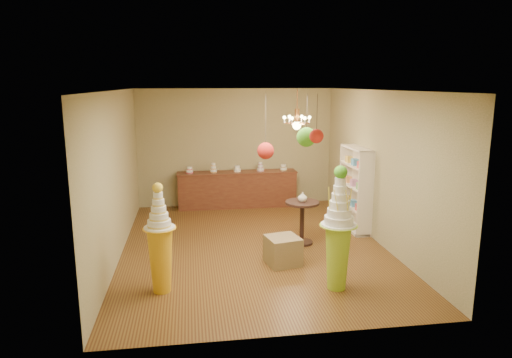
{
  "coord_description": "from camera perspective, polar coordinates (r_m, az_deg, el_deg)",
  "views": [
    {
      "loc": [
        -1.18,
        -8.36,
        3.12
      ],
      "look_at": [
        0.05,
        0.0,
        1.35
      ],
      "focal_mm": 32.0,
      "sensor_mm": 36.0,
      "label": 1
    }
  ],
  "objects": [
    {
      "name": "pom_red_right",
      "position": [
        5.76,
        7.56,
        5.35
      ],
      "size": [
        0.18,
        0.18,
        0.61
      ],
      "color": "#433A30",
      "rests_on": "ceiling"
    },
    {
      "name": "round_table",
      "position": [
        9.05,
        5.78,
        -4.69
      ],
      "size": [
        0.81,
        0.81,
        0.86
      ],
      "rotation": [
        0.0,
        0.0,
        -0.25
      ],
      "color": "black",
      "rests_on": "floor"
    },
    {
      "name": "pom_green_mid",
      "position": [
        6.33,
        6.32,
        5.23
      ],
      "size": [
        0.27,
        0.27,
        0.74
      ],
      "color": "#433A30",
      "rests_on": "ceiling"
    },
    {
      "name": "ceiling",
      "position": [
        8.45,
        -0.34,
        11.03
      ],
      "size": [
        6.5,
        6.5,
        0.0
      ],
      "primitive_type": "plane",
      "rotation": [
        3.14,
        0.0,
        0.0
      ],
      "color": "white",
      "rests_on": "ground"
    },
    {
      "name": "wall_left",
      "position": [
        8.62,
        -17.01,
        0.49
      ],
      "size": [
        0.04,
        6.5,
        3.0
      ],
      "primitive_type": "cube",
      "color": "#999167",
      "rests_on": "ground"
    },
    {
      "name": "wall_right",
      "position": [
        9.28,
        15.15,
        1.38
      ],
      "size": [
        0.04,
        6.5,
        3.0
      ],
      "primitive_type": "cube",
      "color": "#999167",
      "rests_on": "ground"
    },
    {
      "name": "wall_back",
      "position": [
        11.78,
        -2.54,
        3.94
      ],
      "size": [
        5.0,
        0.04,
        3.0
      ],
      "primitive_type": "cube",
      "color": "#999167",
      "rests_on": "ground"
    },
    {
      "name": "shelving_unit",
      "position": [
        10.06,
        12.33,
        -1.16
      ],
      "size": [
        0.33,
        1.2,
        1.8
      ],
      "color": "silver",
      "rests_on": "floor"
    },
    {
      "name": "floor",
      "position": [
        9.0,
        -0.31,
        -8.43
      ],
      "size": [
        6.5,
        6.5,
        0.0
      ],
      "primitive_type": "plane",
      "color": "#573717",
      "rests_on": "ground"
    },
    {
      "name": "pom_red_left",
      "position": [
        7.03,
        1.21,
        3.55
      ],
      "size": [
        0.26,
        0.26,
        1.02
      ],
      "color": "#433A30",
      "rests_on": "ceiling"
    },
    {
      "name": "pedestal_green",
      "position": [
        7.11,
        10.21,
        -7.64
      ],
      "size": [
        0.58,
        0.58,
        1.94
      ],
      "rotation": [
        0.0,
        0.0,
        -0.08
      ],
      "color": "#9ECC2D",
      "rests_on": "floor"
    },
    {
      "name": "burlap_riser",
      "position": [
        8.12,
        3.37,
        -8.91
      ],
      "size": [
        0.65,
        0.65,
        0.49
      ],
      "primitive_type": "cube",
      "rotation": [
        0.0,
        0.0,
        0.21
      ],
      "color": "olive",
      "rests_on": "floor"
    },
    {
      "name": "wall_front",
      "position": [
        5.49,
        4.45,
        -5.36
      ],
      "size": [
        5.0,
        0.04,
        3.0
      ],
      "primitive_type": "cube",
      "color": "#999167",
      "rests_on": "ground"
    },
    {
      "name": "sideboard",
      "position": [
        11.7,
        -2.36,
        -1.21
      ],
      "size": [
        3.04,
        0.54,
        1.16
      ],
      "color": "#592C1C",
      "rests_on": "floor"
    },
    {
      "name": "chandelier",
      "position": [
        9.75,
        5.13,
        6.99
      ],
      "size": [
        0.68,
        0.68,
        0.85
      ],
      "rotation": [
        0.0,
        0.0,
        -0.11
      ],
      "color": "#CC8048",
      "rests_on": "ceiling"
    },
    {
      "name": "pedestal_orange",
      "position": [
        7.1,
        -11.86,
        -8.73
      ],
      "size": [
        0.57,
        0.57,
        1.7
      ],
      "rotation": [
        0.0,
        0.0,
        0.29
      ],
      "color": "gold",
      "rests_on": "floor"
    },
    {
      "name": "vase",
      "position": [
        8.94,
        5.83,
        -2.23
      ],
      "size": [
        0.24,
        0.24,
        0.19
      ],
      "primitive_type": "imported",
      "rotation": [
        0.0,
        0.0,
        0.43
      ],
      "color": "silver",
      "rests_on": "round_table"
    }
  ]
}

